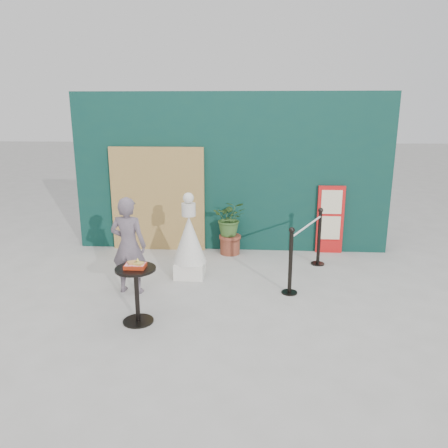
# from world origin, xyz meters

# --- Properties ---
(ground) EXTENTS (60.00, 60.00, 0.00)m
(ground) POSITION_xyz_m (0.00, 0.00, 0.00)
(ground) COLOR #ADAAA5
(ground) RESTS_ON ground
(back_wall) EXTENTS (6.00, 0.30, 3.00)m
(back_wall) POSITION_xyz_m (0.00, 3.15, 1.50)
(back_wall) COLOR #0B332E
(back_wall) RESTS_ON ground
(bamboo_fence) EXTENTS (1.80, 0.08, 2.00)m
(bamboo_fence) POSITION_xyz_m (-1.40, 2.94, 1.00)
(bamboo_fence) COLOR tan
(bamboo_fence) RESTS_ON ground
(woman) EXTENTS (0.57, 0.41, 1.47)m
(woman) POSITION_xyz_m (-1.39, 0.86, 0.74)
(woman) COLOR #685965
(woman) RESTS_ON ground
(menu_board) EXTENTS (0.50, 0.07, 1.30)m
(menu_board) POSITION_xyz_m (1.90, 2.95, 0.65)
(menu_board) COLOR red
(menu_board) RESTS_ON ground
(statue) EXTENTS (0.55, 0.55, 1.41)m
(statue) POSITION_xyz_m (-0.59, 1.54, 0.58)
(statue) COLOR white
(statue) RESTS_ON ground
(cafe_table) EXTENTS (0.52, 0.52, 0.75)m
(cafe_table) POSITION_xyz_m (-1.04, -0.09, 0.50)
(cafe_table) COLOR black
(cafe_table) RESTS_ON ground
(food_basket) EXTENTS (0.26, 0.19, 0.11)m
(food_basket) POSITION_xyz_m (-1.03, -0.09, 0.79)
(food_basket) COLOR #AC2C12
(food_basket) RESTS_ON cafe_table
(planter) EXTENTS (0.61, 0.53, 1.04)m
(planter) POSITION_xyz_m (0.01, 2.75, 0.60)
(planter) COLOR brown
(planter) RESTS_ON ground
(stanchion_barrier) EXTENTS (0.84, 1.54, 1.03)m
(stanchion_barrier) POSITION_xyz_m (1.31, 1.62, 0.49)
(stanchion_barrier) COLOR black
(stanchion_barrier) RESTS_ON ground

